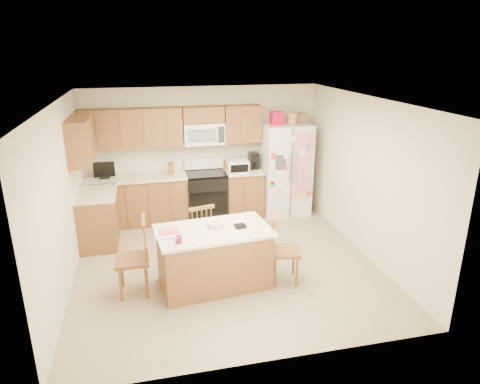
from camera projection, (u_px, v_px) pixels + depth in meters
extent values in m
plane|color=#9A8263|center=(226.00, 263.00, 6.67)|extent=(4.50, 4.50, 0.00)
cube|color=beige|center=(203.00, 152.00, 8.34)|extent=(4.50, 0.10, 2.50)
cube|color=beige|center=(269.00, 257.00, 4.19)|extent=(4.50, 0.10, 2.50)
cube|color=beige|center=(62.00, 199.00, 5.79)|extent=(0.10, 4.50, 2.50)
cube|color=beige|center=(365.00, 177.00, 6.74)|extent=(0.10, 4.50, 2.50)
cube|color=white|center=(224.00, 101.00, 5.86)|extent=(4.50, 4.50, 0.04)
cube|color=#935E34|center=(137.00, 201.00, 8.04)|extent=(1.87, 0.60, 0.88)
cube|color=#935E34|center=(243.00, 193.00, 8.48)|extent=(0.72, 0.60, 0.88)
cube|color=#935E34|center=(99.00, 219.00, 7.20)|extent=(0.60, 0.95, 0.88)
cube|color=beige|center=(135.00, 178.00, 7.89)|extent=(1.87, 0.64, 0.04)
cube|color=beige|center=(243.00, 171.00, 8.32)|extent=(0.72, 0.64, 0.04)
cube|color=beige|center=(96.00, 194.00, 7.05)|extent=(0.64, 0.95, 0.04)
cube|color=#935E34|center=(131.00, 128.00, 7.72)|extent=(1.85, 0.33, 0.70)
cube|color=#935E34|center=(242.00, 124.00, 8.16)|extent=(0.70, 0.33, 0.70)
cube|color=#935E34|center=(203.00, 114.00, 7.94)|extent=(0.76, 0.33, 0.29)
cube|color=#935E34|center=(80.00, 140.00, 6.72)|extent=(0.33, 0.95, 0.70)
cube|color=brown|center=(97.00, 131.00, 7.45)|extent=(0.02, 0.01, 0.66)
cube|color=brown|center=(104.00, 209.00, 7.64)|extent=(0.02, 0.01, 0.84)
cube|color=brown|center=(120.00, 130.00, 7.53)|extent=(0.02, 0.01, 0.66)
cube|color=brown|center=(127.00, 208.00, 7.72)|extent=(0.02, 0.01, 0.84)
cube|color=brown|center=(144.00, 129.00, 7.62)|extent=(0.02, 0.01, 0.66)
cube|color=brown|center=(149.00, 206.00, 7.81)|extent=(0.02, 0.01, 0.84)
cube|color=brown|center=(166.00, 128.00, 7.70)|extent=(0.01, 0.01, 0.66)
cube|color=brown|center=(171.00, 204.00, 7.89)|extent=(0.01, 0.01, 0.84)
cube|color=brown|center=(242.00, 125.00, 8.00)|extent=(0.01, 0.01, 0.66)
cube|color=brown|center=(245.00, 198.00, 8.19)|extent=(0.01, 0.01, 0.84)
cube|color=white|center=(204.00, 133.00, 8.03)|extent=(0.76, 0.38, 0.40)
cube|color=slate|center=(202.00, 136.00, 7.84)|extent=(0.54, 0.01, 0.24)
cube|color=#262626|center=(221.00, 135.00, 7.92)|extent=(0.12, 0.01, 0.30)
cube|color=#935E34|center=(171.00, 169.00, 7.99)|extent=(0.10, 0.14, 0.22)
cube|color=black|center=(105.00, 178.00, 7.79)|extent=(0.18, 0.12, 0.02)
cube|color=black|center=(104.00, 169.00, 7.74)|extent=(0.38, 0.03, 0.28)
cube|color=#C75420|center=(234.00, 165.00, 8.33)|extent=(0.35, 0.22, 0.18)
cube|color=white|center=(238.00, 167.00, 8.12)|extent=(0.40, 0.28, 0.23)
cube|color=black|center=(240.00, 169.00, 7.99)|extent=(0.34, 0.01, 0.15)
cube|color=black|center=(254.00, 161.00, 8.37)|extent=(0.18, 0.22, 0.32)
cylinder|color=black|center=(254.00, 165.00, 8.32)|extent=(0.12, 0.12, 0.12)
cube|color=black|center=(206.00, 196.00, 8.31)|extent=(0.76, 0.64, 0.88)
cube|color=black|center=(209.00, 203.00, 8.01)|extent=(0.68, 0.01, 0.42)
cube|color=black|center=(206.00, 173.00, 8.15)|extent=(0.76, 0.64, 0.03)
cube|color=white|center=(204.00, 163.00, 8.35)|extent=(0.76, 0.10, 0.20)
cube|color=white|center=(285.00, 169.00, 8.44)|extent=(0.90, 0.75, 1.80)
cube|color=#4C4C4C|center=(291.00, 175.00, 8.09)|extent=(0.02, 0.01, 1.75)
cube|color=silver|center=(290.00, 167.00, 8.01)|extent=(0.02, 0.03, 0.55)
cube|color=silver|center=(295.00, 167.00, 8.03)|extent=(0.02, 0.03, 0.55)
cube|color=#3F3F44|center=(281.00, 162.00, 7.96)|extent=(0.20, 0.01, 0.28)
cube|color=#D84C59|center=(302.00, 166.00, 8.08)|extent=(0.42, 0.01, 1.30)
cube|color=red|center=(277.00, 118.00, 8.06)|extent=(0.22, 0.22, 0.24)
cylinder|color=#B27D51|center=(293.00, 118.00, 8.08)|extent=(0.18, 0.18, 0.22)
cube|color=#8F633F|center=(299.00, 118.00, 8.25)|extent=(0.18, 0.20, 0.18)
cube|color=#935E34|center=(214.00, 259.00, 5.96)|extent=(1.54, 0.97, 0.80)
cube|color=beige|center=(213.00, 231.00, 5.82)|extent=(1.63, 1.06, 0.04)
cylinder|color=red|center=(179.00, 240.00, 5.42)|extent=(0.08, 0.08, 0.06)
cylinder|color=white|center=(179.00, 239.00, 5.41)|extent=(0.09, 0.09, 0.09)
cube|color=#FCC7CF|center=(216.00, 225.00, 5.86)|extent=(0.21, 0.17, 0.07)
cube|color=black|center=(240.00, 226.00, 5.87)|extent=(0.16, 0.14, 0.04)
cube|color=white|center=(166.00, 235.00, 5.63)|extent=(0.32, 0.27, 0.01)
cube|color=#D84C4C|center=(169.00, 231.00, 5.71)|extent=(0.28, 0.23, 0.01)
cylinder|color=white|center=(196.00, 238.00, 5.54)|extent=(0.13, 0.06, 0.01)
cube|color=#935E34|center=(132.00, 260.00, 5.73)|extent=(0.44, 0.46, 0.05)
cylinder|color=#935E34|center=(122.00, 271.00, 5.95)|extent=(0.04, 0.04, 0.47)
cylinder|color=#935E34|center=(121.00, 285.00, 5.61)|extent=(0.04, 0.04, 0.47)
cylinder|color=#935E34|center=(146.00, 269.00, 6.02)|extent=(0.04, 0.04, 0.47)
cylinder|color=#935E34|center=(146.00, 282.00, 5.68)|extent=(0.04, 0.04, 0.47)
cylinder|color=#935E34|center=(145.00, 234.00, 5.83)|extent=(0.02, 0.02, 0.53)
cylinder|color=#935E34|center=(145.00, 236.00, 5.75)|extent=(0.02, 0.02, 0.53)
cylinder|color=#935E34|center=(145.00, 239.00, 5.68)|extent=(0.02, 0.02, 0.53)
cylinder|color=#935E34|center=(145.00, 242.00, 5.60)|extent=(0.02, 0.02, 0.53)
cylinder|color=#935E34|center=(145.00, 244.00, 5.53)|extent=(0.02, 0.02, 0.53)
cube|color=#935E34|center=(143.00, 221.00, 5.59)|extent=(0.04, 0.44, 0.05)
cube|color=#935E34|center=(199.00, 235.00, 6.60)|extent=(0.50, 0.48, 0.04)
cylinder|color=#935E34|center=(206.00, 242.00, 6.87)|extent=(0.04, 0.04, 0.43)
cylinder|color=#935E34|center=(186.00, 247.00, 6.73)|extent=(0.04, 0.04, 0.43)
cylinder|color=#935E34|center=(213.00, 250.00, 6.62)|extent=(0.04, 0.04, 0.43)
cylinder|color=#935E34|center=(192.00, 254.00, 6.48)|extent=(0.04, 0.04, 0.43)
cylinder|color=#935E34|center=(211.00, 221.00, 6.43)|extent=(0.02, 0.02, 0.48)
cylinder|color=#935E34|center=(207.00, 222.00, 6.40)|extent=(0.02, 0.02, 0.48)
cylinder|color=#935E34|center=(202.00, 223.00, 6.37)|extent=(0.02, 0.02, 0.48)
cylinder|color=#935E34|center=(197.00, 224.00, 6.34)|extent=(0.02, 0.02, 0.48)
cylinder|color=#935E34|center=(192.00, 225.00, 6.31)|extent=(0.02, 0.02, 0.48)
cube|color=#935E34|center=(202.00, 208.00, 6.29)|extent=(0.40, 0.13, 0.05)
cube|color=#935E34|center=(285.00, 251.00, 6.05)|extent=(0.49, 0.51, 0.05)
cylinder|color=#935E34|center=(297.00, 272.00, 5.96)|extent=(0.04, 0.04, 0.44)
cylinder|color=#935E34|center=(294.00, 260.00, 6.29)|extent=(0.04, 0.04, 0.44)
cylinder|color=#935E34|center=(275.00, 272.00, 5.96)|extent=(0.04, 0.04, 0.44)
cylinder|color=#935E34|center=(273.00, 260.00, 6.29)|extent=(0.04, 0.04, 0.44)
cylinder|color=#935E34|center=(274.00, 239.00, 5.81)|extent=(0.02, 0.02, 0.49)
cylinder|color=#935E34|center=(274.00, 236.00, 5.89)|extent=(0.02, 0.02, 0.49)
cylinder|color=#935E34|center=(273.00, 234.00, 5.96)|extent=(0.02, 0.02, 0.49)
cylinder|color=#935E34|center=(273.00, 232.00, 6.03)|extent=(0.02, 0.02, 0.49)
cylinder|color=#935E34|center=(272.00, 229.00, 6.10)|extent=(0.02, 0.02, 0.49)
cube|color=#935E34|center=(274.00, 218.00, 5.88)|extent=(0.13, 0.41, 0.05)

